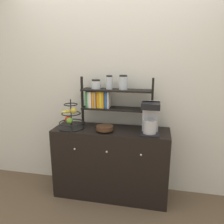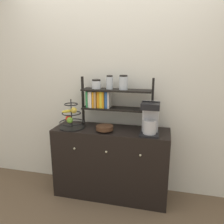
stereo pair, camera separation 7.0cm
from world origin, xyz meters
The scene contains 7 objects.
ground_plane centered at (0.00, 0.00, 0.00)m, with size 12.00×12.00×0.00m, color brown.
wall_back centered at (0.00, 0.47, 1.30)m, with size 7.00×0.05×2.60m, color silver.
sideboard centered at (0.00, 0.21, 0.42)m, with size 1.33×0.44×0.84m.
coffee_maker centered at (0.44, 0.17, 1.01)m, with size 0.20×0.24×0.35m.
fruit_stand centered at (-0.46, 0.16, 0.95)m, with size 0.29×0.29×0.34m.
wooden_bowl centered at (-0.05, 0.13, 0.87)m, with size 0.19×0.19×0.06m.
shelf_hutch centered at (-0.06, 0.31, 1.20)m, with size 0.84×0.20×0.61m.
Camera 2 is at (0.56, -2.09, 1.64)m, focal length 35.00 mm.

